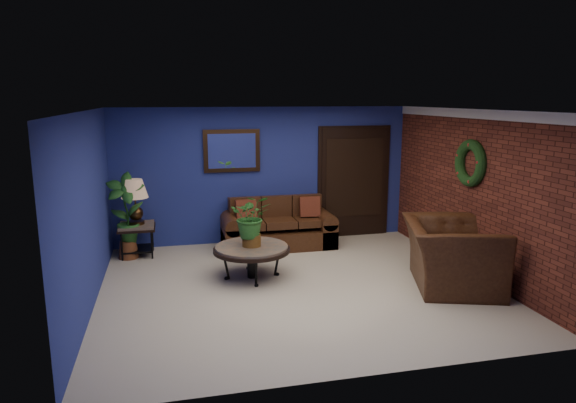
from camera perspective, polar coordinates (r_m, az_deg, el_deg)
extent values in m
plane|color=beige|center=(7.48, 1.01, -9.41)|extent=(5.50, 5.50, 0.00)
cube|color=navy|center=(9.54, -2.65, 2.94)|extent=(5.50, 0.04, 2.50)
cube|color=navy|center=(7.00, -21.35, -1.02)|extent=(0.04, 5.00, 2.50)
cube|color=maroon|center=(8.24, 19.93, 0.88)|extent=(0.04, 5.00, 2.50)
cube|color=silver|center=(6.99, 1.09, 10.10)|extent=(5.50, 5.00, 0.02)
cube|color=white|center=(8.10, 20.33, 9.10)|extent=(0.03, 5.00, 0.14)
cube|color=#402814|center=(9.35, -6.26, 5.62)|extent=(1.02, 0.06, 0.77)
cube|color=black|center=(10.00, 7.30, 2.11)|extent=(1.44, 0.06, 2.18)
torus|color=black|center=(8.18, 19.61, 4.03)|extent=(0.16, 0.72, 0.72)
cube|color=#452713|center=(9.31, -1.08, -4.09)|extent=(2.00, 0.87, 0.33)
cube|color=#452713|center=(9.54, -1.48, -1.86)|extent=(1.71, 0.24, 0.82)
cube|color=#452713|center=(9.09, -4.54, -2.54)|extent=(0.55, 0.59, 0.13)
cube|color=#452713|center=(9.19, -1.01, -2.35)|extent=(0.55, 0.59, 0.13)
cube|color=#452713|center=(9.32, 2.42, -2.16)|extent=(0.55, 0.59, 0.13)
cube|color=#452713|center=(9.16, -6.33, -4.01)|extent=(0.29, 0.87, 0.46)
cube|color=#452713|center=(9.51, 3.98, -3.40)|extent=(0.29, 0.87, 0.46)
cube|color=maroon|center=(9.06, -4.67, -0.95)|extent=(0.36, 0.11, 0.36)
cube|color=maroon|center=(9.30, 2.45, -0.60)|extent=(0.36, 0.11, 0.36)
cylinder|color=#524E48|center=(7.71, -4.06, -5.12)|extent=(1.09, 1.09, 0.05)
cylinder|color=black|center=(7.72, -4.06, -5.37)|extent=(1.15, 1.15, 0.05)
cylinder|color=black|center=(7.78, -4.03, -6.86)|extent=(0.14, 0.14, 0.44)
cube|color=#524E48|center=(9.10, -16.47, -2.57)|extent=(0.57, 0.57, 0.05)
cube|color=black|center=(9.11, -16.45, -2.82)|extent=(0.61, 0.61, 0.04)
cube|color=black|center=(9.20, -16.32, -5.05)|extent=(0.52, 0.52, 0.03)
cylinder|color=black|center=(8.95, -17.99, -4.66)|extent=(0.03, 0.03, 0.53)
cylinder|color=black|center=(8.92, -14.90, -4.53)|extent=(0.03, 0.03, 0.53)
cylinder|color=black|center=(9.41, -17.77, -3.85)|extent=(0.03, 0.03, 0.53)
cylinder|color=black|center=(9.38, -14.83, -3.73)|extent=(0.03, 0.03, 0.53)
cylinder|color=#402814|center=(9.08, -16.49, -2.25)|extent=(0.27, 0.27, 0.06)
sphere|color=#402814|center=(9.05, -16.54, -1.43)|extent=(0.25, 0.25, 0.25)
cylinder|color=#402814|center=(9.01, -16.61, -0.19)|extent=(0.03, 0.03, 0.31)
cone|color=#9A765C|center=(8.97, -16.69, 1.21)|extent=(0.45, 0.45, 0.31)
cube|color=#563318|center=(9.34, -0.01, -2.39)|extent=(0.46, 0.46, 0.04)
torus|color=#563318|center=(9.42, -0.47, -0.39)|extent=(0.36, 0.11, 0.36)
cylinder|color=#563318|center=(9.18, -0.49, -4.07)|extent=(0.03, 0.03, 0.41)
cylinder|color=#563318|center=(9.32, 1.34, -3.83)|extent=(0.03, 0.03, 0.41)
cylinder|color=#563318|center=(9.47, -1.34, -3.59)|extent=(0.03, 0.03, 0.41)
cylinder|color=#563318|center=(9.60, 0.44, -3.37)|extent=(0.03, 0.03, 0.41)
imported|color=#452713|center=(7.71, 17.72, -5.65)|extent=(1.66, 1.77, 0.94)
cylinder|color=brown|center=(7.68, -4.07, -4.30)|extent=(0.28, 0.28, 0.18)
imported|color=#1B591F|center=(7.58, -4.11, -1.64)|extent=(0.65, 0.59, 0.65)
cylinder|color=brown|center=(8.81, 15.07, -5.85)|extent=(0.26, 0.26, 0.20)
imported|color=#1B591F|center=(8.71, 15.19, -3.52)|extent=(0.39, 0.33, 0.64)
cylinder|color=brown|center=(9.11, -17.31, -5.09)|extent=(0.34, 0.34, 0.30)
imported|color=#1B591F|center=(8.94, -17.58, -0.79)|extent=(0.69, 0.52, 1.20)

